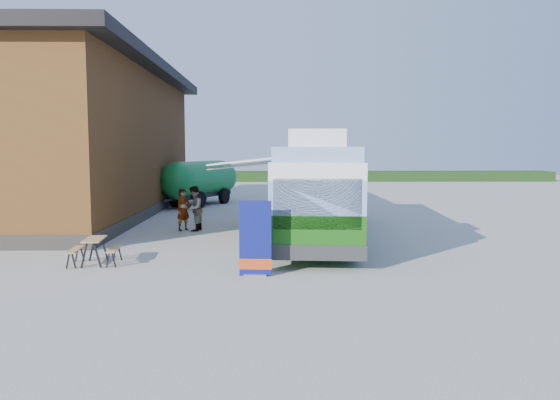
{
  "coord_description": "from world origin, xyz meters",
  "views": [
    {
      "loc": [
        -0.7,
        -17.63,
        3.29
      ],
      "look_at": [
        -0.32,
        2.48,
        1.4
      ],
      "focal_mm": 35.0,
      "sensor_mm": 36.0,
      "label": 1
    }
  ],
  "objects_px": {
    "person_a": "(183,210)",
    "person_b": "(194,209)",
    "bus": "(316,187)",
    "banner": "(255,245)",
    "picnic_table": "(95,245)",
    "slurry_tanker": "(200,180)"
  },
  "relations": [
    {
      "from": "person_a",
      "to": "person_b",
      "type": "bearing_deg",
      "value": -59.98
    },
    {
      "from": "bus",
      "to": "person_b",
      "type": "height_order",
      "value": "bus"
    },
    {
      "from": "person_a",
      "to": "person_b",
      "type": "xyz_separation_m",
      "value": [
        0.44,
        -0.11,
        0.06
      ]
    },
    {
      "from": "banner",
      "to": "person_a",
      "type": "distance_m",
      "value": 8.57
    },
    {
      "from": "person_a",
      "to": "banner",
      "type": "bearing_deg",
      "value": -114.9
    },
    {
      "from": "banner",
      "to": "person_a",
      "type": "bearing_deg",
      "value": 115.93
    },
    {
      "from": "banner",
      "to": "picnic_table",
      "type": "xyz_separation_m",
      "value": [
        -4.62,
        1.52,
        -0.24
      ]
    },
    {
      "from": "banner",
      "to": "picnic_table",
      "type": "height_order",
      "value": "banner"
    },
    {
      "from": "banner",
      "to": "slurry_tanker",
      "type": "height_order",
      "value": "slurry_tanker"
    },
    {
      "from": "bus",
      "to": "picnic_table",
      "type": "distance_m",
      "value": 8.54
    },
    {
      "from": "picnic_table",
      "to": "person_a",
      "type": "bearing_deg",
      "value": 71.35
    },
    {
      "from": "bus",
      "to": "person_a",
      "type": "relative_size",
      "value": 7.53
    },
    {
      "from": "person_a",
      "to": "bus",
      "type": "bearing_deg",
      "value": -61.09
    },
    {
      "from": "person_b",
      "to": "slurry_tanker",
      "type": "distance_m",
      "value": 10.14
    },
    {
      "from": "person_b",
      "to": "slurry_tanker",
      "type": "relative_size",
      "value": 0.28
    },
    {
      "from": "banner",
      "to": "bus",
      "type": "bearing_deg",
      "value": 76.68
    },
    {
      "from": "bus",
      "to": "banner",
      "type": "bearing_deg",
      "value": -103.32
    },
    {
      "from": "picnic_table",
      "to": "person_b",
      "type": "relative_size",
      "value": 0.79
    },
    {
      "from": "bus",
      "to": "person_b",
      "type": "bearing_deg",
      "value": 169.64
    },
    {
      "from": "person_a",
      "to": "slurry_tanker",
      "type": "xyz_separation_m",
      "value": [
        -0.57,
        9.97,
        0.64
      ]
    },
    {
      "from": "person_b",
      "to": "slurry_tanker",
      "type": "bearing_deg",
      "value": -164.07
    },
    {
      "from": "picnic_table",
      "to": "slurry_tanker",
      "type": "bearing_deg",
      "value": 81.24
    }
  ]
}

